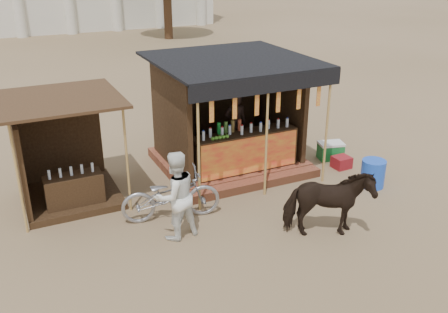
% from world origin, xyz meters
% --- Properties ---
extents(ground, '(120.00, 120.00, 0.00)m').
position_xyz_m(ground, '(0.00, 0.00, 0.00)').
color(ground, '#846B4C').
rests_on(ground, ground).
extents(main_stall, '(3.60, 3.61, 2.78)m').
position_xyz_m(main_stall, '(1.01, 3.36, 1.02)').
color(main_stall, '#964F31').
rests_on(main_stall, ground).
extents(secondary_stall, '(2.40, 2.40, 2.38)m').
position_xyz_m(secondary_stall, '(-3.17, 3.24, 0.85)').
color(secondary_stall, '#3B2715').
rests_on(secondary_stall, ground).
extents(cow, '(1.81, 1.30, 1.39)m').
position_xyz_m(cow, '(1.20, -0.48, 0.70)').
color(cow, black).
rests_on(cow, ground).
extents(motorbike, '(2.12, 1.08, 1.06)m').
position_xyz_m(motorbike, '(-1.28, 1.44, 0.53)').
color(motorbike, '#97989F').
rests_on(motorbike, ground).
extents(bystander, '(0.96, 0.81, 1.77)m').
position_xyz_m(bystander, '(-1.42, 0.74, 0.89)').
color(bystander, white).
rests_on(bystander, ground).
extents(blue_barrel, '(0.64, 0.64, 0.65)m').
position_xyz_m(blue_barrel, '(3.49, 0.84, 0.33)').
color(blue_barrel, blue).
rests_on(blue_barrel, ground).
extents(red_crate, '(0.44, 0.40, 0.30)m').
position_xyz_m(red_crate, '(3.50, 2.00, 0.15)').
color(red_crate, maroon).
rests_on(red_crate, ground).
extents(cooler, '(0.73, 0.59, 0.46)m').
position_xyz_m(cooler, '(3.60, 2.60, 0.23)').
color(cooler, '#1A7832').
rests_on(cooler, ground).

